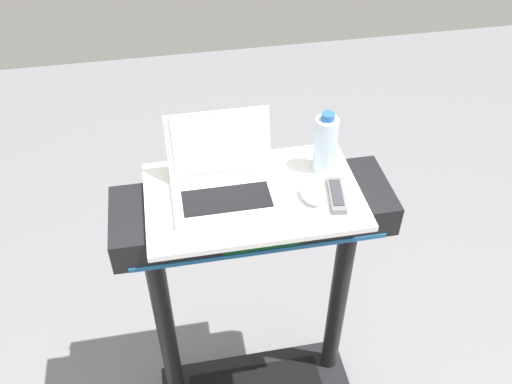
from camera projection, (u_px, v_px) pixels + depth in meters
The scene contains 5 objects.
desk_board at pixel (253, 196), 1.75m from camera, with size 0.67×0.42×0.02m, color white.
laptop at pixel (224, 180), 1.72m from camera, with size 0.33×0.27×0.23m.
computer_mouse at pixel (310, 195), 1.71m from camera, with size 0.06×0.10×0.03m, color #B2B2B7.
water_bottle at pixel (325, 144), 1.77m from camera, with size 0.07×0.07×0.21m.
tv_remote at pixel (336, 195), 1.72m from camera, with size 0.07×0.17×0.02m.
Camera 1 is at (-0.23, -0.58, 2.37)m, focal length 39.04 mm.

